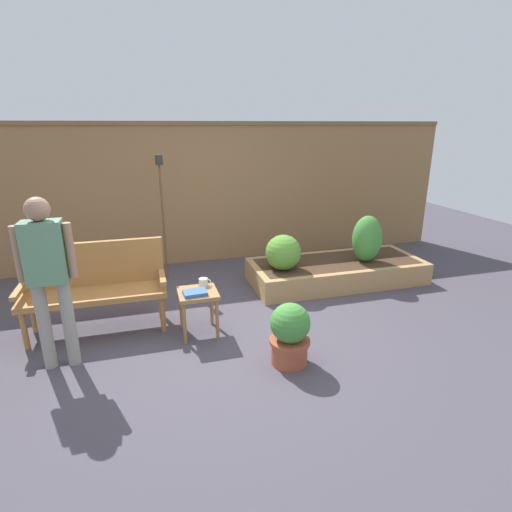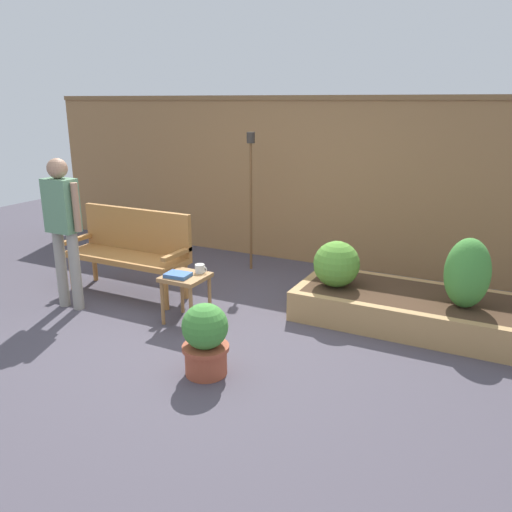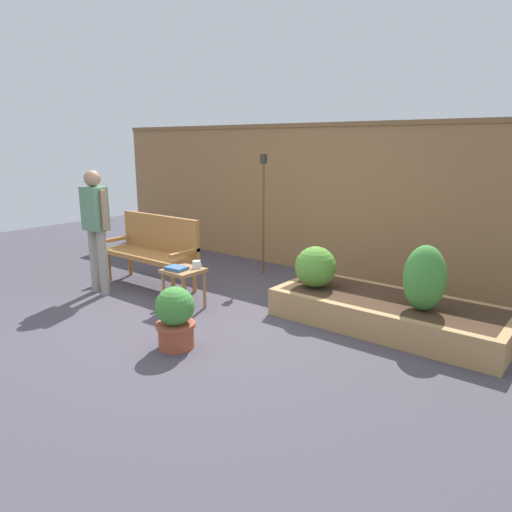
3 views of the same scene
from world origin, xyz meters
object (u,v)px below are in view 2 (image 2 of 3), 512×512
book_on_table (178,275)px  person_by_bench (63,221)px  garden_bench (131,245)px  side_table (186,283)px  potted_boxwood (205,338)px  shrub_far_corner (467,273)px  tiki_torch (251,178)px  shrub_near_bench (337,264)px  cup_on_table (200,269)px

book_on_table → person_by_bench: person_by_bench is taller
garden_bench → side_table: 1.12m
potted_boxwood → shrub_far_corner: (1.73, 1.64, 0.31)m
potted_boxwood → shrub_far_corner: shrub_far_corner is taller
garden_bench → side_table: size_ratio=3.00×
side_table → shrub_far_corner: (2.45, 0.85, 0.22)m
side_table → garden_bench: bearing=157.2°
garden_bench → tiki_torch: tiki_torch is taller
shrub_far_corner → person_by_bench: bearing=-163.7°
shrub_near_bench → tiki_torch: size_ratio=0.27×
person_by_bench → garden_bench: bearing=67.9°
cup_on_table → book_on_table: cup_on_table is taller
potted_boxwood → shrub_far_corner: bearing=43.4°
book_on_table → cup_on_table: bearing=55.3°
book_on_table → side_table: bearing=59.2°
side_table → shrub_near_bench: 1.51m
garden_bench → potted_boxwood: garden_bench is taller
side_table → tiki_torch: 1.95m
side_table → person_by_bench: size_ratio=0.31×
side_table → book_on_table: bearing=-116.9°
potted_boxwood → tiki_torch: tiki_torch is taller
tiki_torch → cup_on_table: bearing=-79.9°
shrub_near_bench → side_table: bearing=-145.5°
cup_on_table → potted_boxwood: 1.14m
side_table → person_by_bench: person_by_bench is taller
side_table → tiki_torch: bearing=96.7°
garden_bench → shrub_near_bench: bearing=10.6°
book_on_table → person_by_bench: bearing=-176.1°
side_table → shrub_near_bench: bearing=34.5°
side_table → potted_boxwood: potted_boxwood is taller
book_on_table → person_by_bench: (-1.26, -0.18, 0.43)m
potted_boxwood → shrub_near_bench: 1.73m
garden_bench → side_table: garden_bench is taller
side_table → book_on_table: size_ratio=2.06×
side_table → person_by_bench: (-1.30, -0.25, 0.54)m
garden_bench → potted_boxwood: bearing=-34.9°
side_table → shrub_far_corner: 2.60m
cup_on_table → tiki_torch: (-0.29, 1.64, 0.66)m
shrub_near_bench → tiki_torch: bearing=147.5°
side_table → potted_boxwood: size_ratio=0.81×
garden_bench → potted_boxwood: size_ratio=2.42×
garden_bench → book_on_table: garden_bench is taller
shrub_far_corner → tiki_torch: size_ratio=0.37×
garden_bench → shrub_far_corner: shrub_far_corner is taller
garden_bench → potted_boxwood: (1.74, -1.22, -0.24)m
shrub_near_bench → book_on_table: bearing=-144.1°
potted_boxwood → side_table: bearing=132.5°
book_on_table → shrub_far_corner: 2.65m
potted_boxwood → shrub_far_corner: 2.40m
cup_on_table → shrub_near_bench: (1.15, 0.72, 0.01)m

